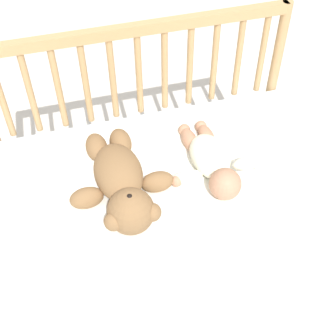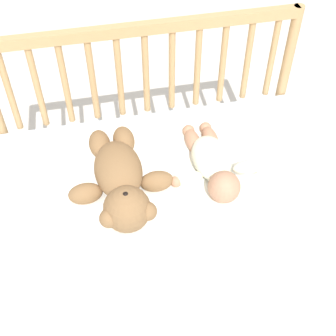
{
  "view_description": "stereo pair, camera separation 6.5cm",
  "coord_description": "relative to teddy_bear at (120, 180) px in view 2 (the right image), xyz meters",
  "views": [
    {
      "loc": [
        -0.26,
        -0.9,
        1.52
      ],
      "look_at": [
        0.0,
        0.01,
        0.5
      ],
      "focal_mm": 50.0,
      "sensor_mm": 36.0,
      "label": 1
    },
    {
      "loc": [
        -0.2,
        -0.92,
        1.52
      ],
      "look_at": [
        0.0,
        0.01,
        0.5
      ],
      "focal_mm": 50.0,
      "sensor_mm": 36.0,
      "label": 2
    }
  ],
  "objects": [
    {
      "name": "teddy_bear",
      "position": [
        0.0,
        0.0,
        0.0
      ],
      "size": [
        0.31,
        0.43,
        0.14
      ],
      "color": "olive",
      "rests_on": "crib_mattress"
    },
    {
      "name": "crib_mattress",
      "position": [
        0.15,
        0.0,
        -0.27
      ],
      "size": [
        1.05,
        0.68,
        0.44
      ],
      "color": "silver",
      "rests_on": "ground_plane"
    },
    {
      "name": "crib_rail",
      "position": [
        0.15,
        0.36,
        0.06
      ],
      "size": [
        1.05,
        0.04,
        0.78
      ],
      "color": "tan",
      "rests_on": "ground_plane"
    },
    {
      "name": "baby",
      "position": [
        0.29,
        0.02,
        -0.01
      ],
      "size": [
        0.29,
        0.35,
        0.1
      ],
      "color": "#EAEACC",
      "rests_on": "crib_mattress"
    },
    {
      "name": "blanket",
      "position": [
        0.13,
        0.04,
        -0.05
      ],
      "size": [
        0.78,
        0.52,
        0.01
      ],
      "color": "white",
      "rests_on": "crib_mattress"
    },
    {
      "name": "ground_plane",
      "position": [
        0.15,
        0.0,
        -0.49
      ],
      "size": [
        12.0,
        12.0,
        0.0
      ],
      "primitive_type": "plane",
      "color": "silver"
    }
  ]
}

